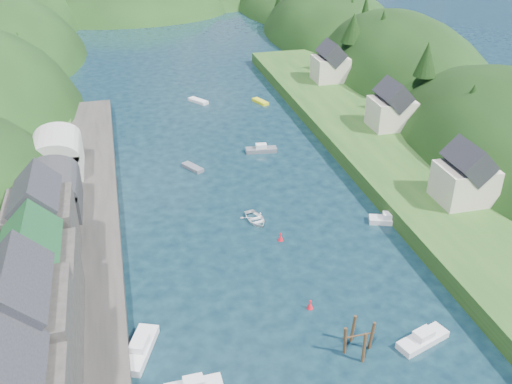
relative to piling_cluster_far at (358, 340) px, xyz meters
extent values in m
plane|color=black|center=(-3.55, 48.44, -1.39)|extent=(600.00, 600.00, 0.00)
ellipsoid|color=black|center=(-48.55, 116.44, -9.83)|extent=(44.00, 75.56, 48.19)
ellipsoid|color=black|center=(-48.55, 158.44, -8.22)|extent=(44.00, 75.56, 39.00)
ellipsoid|color=black|center=(41.45, 73.44, -9.79)|extent=(36.00, 75.56, 48.00)
ellipsoid|color=black|center=(41.45, 116.44, -9.18)|extent=(36.00, 75.56, 44.49)
ellipsoid|color=black|center=(41.45, 158.44, -7.69)|extent=(36.00, 75.56, 36.00)
ellipsoid|color=black|center=(-13.55, 168.44, -11.39)|extent=(80.00, 60.00, 44.00)
ellipsoid|color=black|center=(14.45, 178.44, -13.39)|extent=(70.00, 56.00, 36.00)
cone|color=black|center=(-39.83, 97.69, 7.00)|extent=(4.07, 4.07, 4.79)
cone|color=black|center=(-43.04, 114.26, 8.86)|extent=(4.56, 4.56, 9.11)
cone|color=black|center=(-45.86, 124.97, 6.62)|extent=(4.75, 4.75, 5.37)
cone|color=black|center=(-42.19, 136.60, 7.81)|extent=(4.27, 4.27, 7.70)
cone|color=black|center=(33.04, 35.51, 8.40)|extent=(5.29, 5.29, 6.33)
cone|color=black|center=(33.45, 50.97, 11.15)|extent=(4.07, 4.07, 6.13)
cone|color=black|center=(38.00, 56.68, 6.58)|extent=(3.40, 3.40, 5.41)
cone|color=black|center=(36.36, 75.09, 10.25)|extent=(4.94, 4.94, 9.23)
cone|color=black|center=(30.86, 77.68, 10.76)|extent=(5.25, 5.25, 6.22)
cone|color=black|center=(38.59, 89.27, 11.33)|extent=(3.36, 3.36, 8.52)
cone|color=black|center=(40.61, 101.99, 9.09)|extent=(4.57, 4.57, 6.66)
cone|color=black|center=(38.01, 117.60, 7.71)|extent=(3.59, 3.59, 6.34)
cube|color=#2D2B28|center=(-27.55, 18.44, -0.39)|extent=(12.00, 110.00, 2.00)
cube|color=#234719|center=(-34.55, 18.44, -0.14)|extent=(12.00, 110.00, 2.50)
cube|color=#2D2B28|center=(-29.55, 1.44, 5.11)|extent=(8.00, 9.00, 9.00)
cube|color=black|center=(-29.55, 1.44, 10.57)|extent=(5.88, 9.36, 5.88)
cube|color=#2D2B28|center=(-29.55, 10.44, 4.11)|extent=(8.00, 9.00, 7.00)
cube|color=#1E592D|center=(-29.55, 10.44, 8.57)|extent=(5.88, 9.36, 5.88)
cube|color=#2D2B28|center=(-29.55, 19.44, 4.61)|extent=(7.00, 8.00, 8.00)
cube|color=black|center=(-29.55, 19.44, 9.45)|extent=(5.15, 8.32, 5.15)
cube|color=#2D2D30|center=(-29.55, 31.44, 2.61)|extent=(7.00, 9.00, 4.00)
cylinder|color=#2D2D30|center=(-29.55, 31.44, 4.61)|extent=(7.00, 9.00, 7.00)
cube|color=#B2B2A8|center=(-29.55, 43.44, 2.61)|extent=(7.00, 9.00, 4.00)
cylinder|color=#B2B2A8|center=(-29.55, 43.44, 4.61)|extent=(7.00, 9.00, 7.00)
cube|color=#234719|center=(21.45, 38.44, -0.19)|extent=(16.00, 120.00, 2.40)
cube|color=beige|center=(23.45, 20.44, 3.51)|extent=(7.00, 6.00, 5.00)
cube|color=black|center=(23.45, 20.44, 6.85)|extent=(5.15, 6.24, 5.15)
cube|color=beige|center=(25.45, 46.44, 3.51)|extent=(7.00, 6.00, 5.00)
cube|color=black|center=(25.45, 46.44, 6.85)|extent=(5.15, 6.24, 5.15)
cube|color=beige|center=(24.45, 73.44, 3.51)|extent=(7.00, 6.00, 5.00)
cube|color=black|center=(24.45, 73.44, 6.85)|extent=(5.15, 6.24, 5.15)
cylinder|color=#382314|center=(1.36, 0.00, -0.03)|extent=(0.32, 0.32, 3.93)
cylinder|color=#382314|center=(0.00, 1.36, -0.03)|extent=(0.32, 0.32, 3.93)
cylinder|color=#382314|center=(-1.36, 0.00, -0.03)|extent=(0.32, 0.32, 3.93)
cylinder|color=#382314|center=(0.00, -1.36, -0.03)|extent=(0.32, 0.32, 3.93)
cylinder|color=#382314|center=(0.00, 0.00, 0.60)|extent=(3.27, 0.16, 0.16)
cone|color=red|center=(-2.43, 7.06, -0.94)|extent=(0.70, 0.70, 0.90)
sphere|color=red|center=(-2.43, 7.06, -0.44)|extent=(0.30, 0.30, 0.30)
cone|color=red|center=(-1.84, 20.37, -0.94)|extent=(0.70, 0.70, 0.90)
sphere|color=red|center=(-1.84, 20.37, -0.44)|extent=(0.30, 0.30, 0.30)
cube|color=silver|center=(13.45, 20.93, -1.06)|extent=(5.65, 3.46, 0.75)
cube|color=silver|center=(13.45, 20.93, -0.29)|extent=(2.18, 1.79, 0.70)
cube|color=#595C66|center=(-9.70, 43.19, -1.14)|extent=(3.24, 4.25, 0.58)
cube|color=#53595F|center=(2.44, 46.82, -1.07)|extent=(5.35, 2.27, 0.73)
cube|color=silver|center=(2.44, 46.82, -0.32)|extent=(1.94, 1.39, 0.70)
cube|color=silver|center=(-4.08, 73.23, -1.11)|extent=(3.86, 4.62, 0.64)
cube|color=silver|center=(-20.55, 4.89, -1.00)|extent=(4.25, 6.60, 0.88)
cube|color=silver|center=(-20.55, 4.89, -0.17)|extent=(2.16, 2.58, 0.70)
imported|color=silver|center=(-3.82, 25.67, -1.08)|extent=(4.09, 5.10, 0.94)
cube|color=#CED118|center=(8.21, 69.83, -1.13)|extent=(2.80, 4.40, 0.59)
cube|color=silver|center=(-16.17, -0.99, -0.32)|extent=(1.84, 1.24, 0.70)
cube|color=silver|center=(6.72, -0.53, -1.04)|extent=(5.91, 3.55, 0.79)
cube|color=silver|center=(6.72, -0.53, -0.26)|extent=(2.28, 1.86, 0.70)
camera|label=1|loc=(-19.54, -37.48, 39.10)|focal=40.00mm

